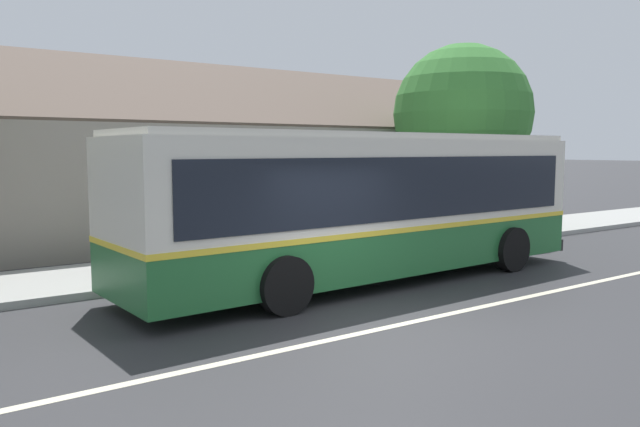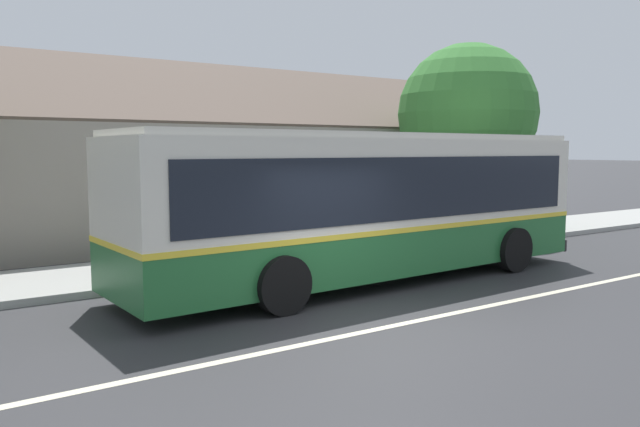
# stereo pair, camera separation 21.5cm
# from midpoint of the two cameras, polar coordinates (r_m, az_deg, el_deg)

# --- Properties ---
(ground_plane) EXTENTS (300.00, 300.00, 0.00)m
(ground_plane) POSITION_cam_midpoint_polar(r_m,az_deg,el_deg) (9.84, 5.77, -10.29)
(ground_plane) COLOR #2D2D30
(sidewalk_far) EXTENTS (60.00, 3.00, 0.15)m
(sidewalk_far) POSITION_cam_midpoint_polar(r_m,az_deg,el_deg) (14.76, -9.75, -4.60)
(sidewalk_far) COLOR #9E9E99
(sidewalk_far) RESTS_ON ground
(lane_divider_stripe) EXTENTS (60.00, 0.16, 0.01)m
(lane_divider_stripe) POSITION_cam_midpoint_polar(r_m,az_deg,el_deg) (9.84, 5.77, -10.27)
(lane_divider_stripe) COLOR beige
(lane_divider_stripe) RESTS_ON ground
(community_building) EXTENTS (22.01, 10.34, 6.80)m
(community_building) POSITION_cam_midpoint_polar(r_m,az_deg,el_deg) (22.20, -14.19, 3.40)
(community_building) COLOR gray
(community_building) RESTS_ON ground
(transit_bus) EXTENTS (10.72, 3.06, 3.06)m
(transit_bus) POSITION_cam_midpoint_polar(r_m,az_deg,el_deg) (12.96, 3.86, 1.05)
(transit_bus) COLOR #236633
(transit_bus) RESTS_ON ground
(street_tree_primary) EXTENTS (4.40, 4.40, 6.07)m
(street_tree_primary) POSITION_cam_midpoint_polar(r_m,az_deg,el_deg) (20.57, 12.61, 8.85)
(street_tree_primary) COLOR #4C3828
(street_tree_primary) RESTS_ON ground
(bus_stop_sign) EXTENTS (0.36, 0.07, 2.40)m
(bus_stop_sign) POSITION_cam_midpoint_polar(r_m,az_deg,el_deg) (19.65, 16.62, 2.43)
(bus_stop_sign) COLOR gray
(bus_stop_sign) RESTS_ON sidewalk_far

